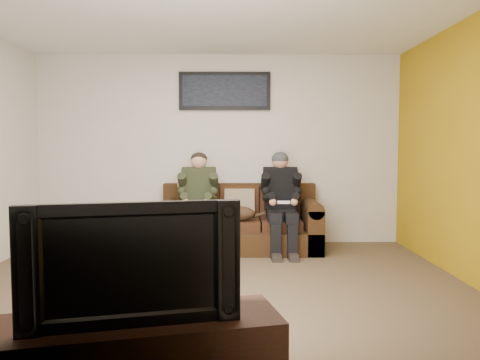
{
  "coord_description": "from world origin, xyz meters",
  "views": [
    {
      "loc": [
        0.23,
        -4.24,
        1.33
      ],
      "look_at": [
        0.28,
        1.2,
        0.95
      ],
      "focal_mm": 35.0,
      "sensor_mm": 36.0,
      "label": 1
    }
  ],
  "objects_px": {
    "sofa": "(240,225)",
    "television": "(132,260)",
    "person_right": "(281,196)",
    "cat": "(235,213)",
    "person_left": "(198,197)",
    "framed_poster": "(225,91)"
  },
  "relations": [
    {
      "from": "sofa",
      "to": "television",
      "type": "distance_m",
      "value": 3.84
    },
    {
      "from": "person_right",
      "to": "television",
      "type": "xyz_separation_m",
      "value": [
        -1.1,
        -3.6,
        0.06
      ]
    },
    {
      "from": "person_right",
      "to": "cat",
      "type": "relative_size",
      "value": 1.94
    },
    {
      "from": "person_right",
      "to": "television",
      "type": "relative_size",
      "value": 1.22
    },
    {
      "from": "person_right",
      "to": "cat",
      "type": "distance_m",
      "value": 0.63
    },
    {
      "from": "cat",
      "to": "person_left",
      "type": "bearing_deg",
      "value": 167.42
    },
    {
      "from": "person_right",
      "to": "cat",
      "type": "height_order",
      "value": "person_right"
    },
    {
      "from": "person_left",
      "to": "framed_poster",
      "type": "height_order",
      "value": "framed_poster"
    },
    {
      "from": "person_left",
      "to": "cat",
      "type": "xyz_separation_m",
      "value": [
        0.47,
        -0.1,
        -0.19
      ]
    },
    {
      "from": "cat",
      "to": "framed_poster",
      "type": "bearing_deg",
      "value": 101.94
    },
    {
      "from": "person_left",
      "to": "cat",
      "type": "distance_m",
      "value": 0.52
    },
    {
      "from": "framed_poster",
      "to": "person_left",
      "type": "bearing_deg",
      "value": -120.14
    },
    {
      "from": "framed_poster",
      "to": "television",
      "type": "distance_m",
      "value": 4.39
    },
    {
      "from": "sofa",
      "to": "person_left",
      "type": "distance_m",
      "value": 0.68
    },
    {
      "from": "person_right",
      "to": "sofa",
      "type": "bearing_deg",
      "value": 162.06
    },
    {
      "from": "person_left",
      "to": "television",
      "type": "bearing_deg",
      "value": -90.67
    },
    {
      "from": "person_left",
      "to": "person_right",
      "type": "height_order",
      "value": "person_right"
    },
    {
      "from": "sofa",
      "to": "person_right",
      "type": "distance_m",
      "value": 0.68
    },
    {
      "from": "person_left",
      "to": "person_right",
      "type": "xyz_separation_m",
      "value": [
        1.05,
        0.0,
        0.0
      ]
    },
    {
      "from": "person_left",
      "to": "television",
      "type": "xyz_separation_m",
      "value": [
        -0.04,
        -3.6,
        0.07
      ]
    },
    {
      "from": "person_left",
      "to": "framed_poster",
      "type": "bearing_deg",
      "value": 59.86
    },
    {
      "from": "person_left",
      "to": "framed_poster",
      "type": "distance_m",
      "value": 1.54
    }
  ]
}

